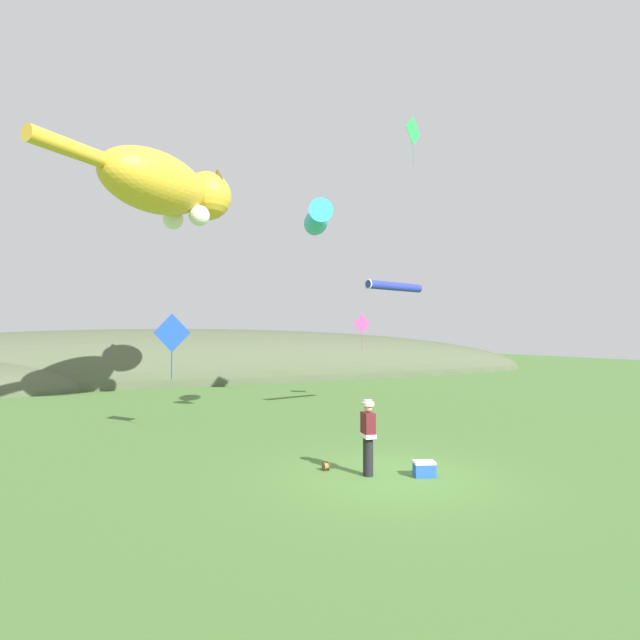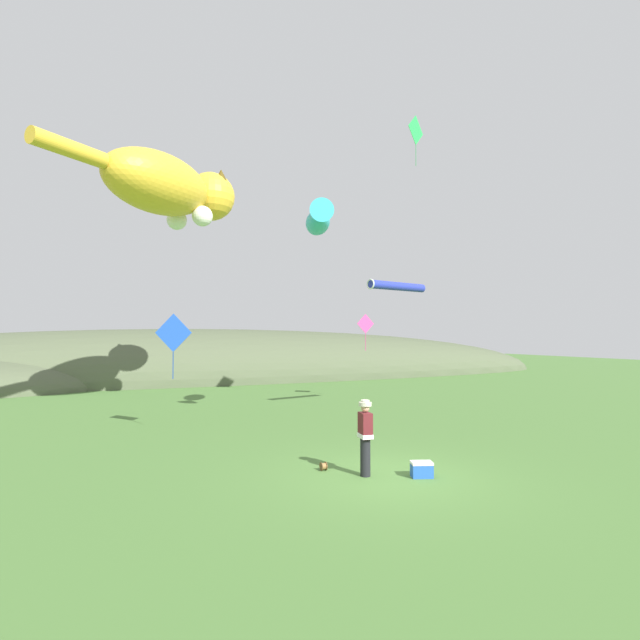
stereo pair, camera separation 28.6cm
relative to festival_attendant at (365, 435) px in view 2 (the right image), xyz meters
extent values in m
plane|color=#477033|center=(0.43, -0.23, -0.95)|extent=(120.00, 120.00, 0.00)
ellipsoid|color=#4C563D|center=(0.43, 27.66, -0.95)|extent=(63.96, 11.79, 7.56)
cylinder|color=black|center=(0.00, 0.00, -0.51)|extent=(0.24, 0.24, 0.88)
cube|color=#59191E|center=(0.00, 0.00, 0.23)|extent=(0.29, 0.43, 0.60)
cube|color=white|center=(0.00, 0.00, -0.01)|extent=(0.31, 0.45, 0.10)
sphere|color=tan|center=(0.00, 0.00, 0.64)|extent=(0.20, 0.20, 0.20)
cylinder|color=#B2AD99|center=(0.00, 0.00, 0.73)|extent=(0.30, 0.30, 0.09)
cylinder|color=#B2AD99|center=(0.00, 0.00, 0.79)|extent=(0.20, 0.20, 0.07)
cylinder|color=olive|center=(-0.72, 0.82, -0.85)|extent=(0.12, 0.15, 0.15)
cylinder|color=brown|center=(-0.78, 0.82, -0.85)|extent=(0.02, 0.20, 0.20)
cylinder|color=brown|center=(-0.65, 0.82, -0.85)|extent=(0.02, 0.20, 0.20)
cube|color=blue|center=(1.17, -0.59, -0.80)|extent=(0.56, 0.46, 0.30)
cube|color=white|center=(1.17, -0.59, -0.62)|extent=(0.57, 0.47, 0.06)
ellipsoid|color=gold|center=(-3.82, 10.98, 8.63)|extent=(5.81, 5.43, 2.50)
ellipsoid|color=white|center=(-3.63, 11.13, 8.18)|extent=(3.61, 3.32, 1.37)
sphere|color=gold|center=(-1.30, 13.01, 8.88)|extent=(2.25, 2.25, 2.25)
cone|color=#503E10|center=(-1.68, 13.49, 9.70)|extent=(1.12, 1.12, 0.75)
cone|color=#503E10|center=(-0.91, 12.53, 9.70)|extent=(1.12, 1.12, 0.75)
sphere|color=white|center=(-2.87, 12.72, 7.57)|extent=(0.90, 0.90, 0.90)
sphere|color=white|center=(-1.92, 11.54, 7.57)|extent=(0.90, 0.90, 0.90)
cylinder|color=gold|center=(-6.94, 8.47, 8.76)|extent=(2.52, 2.19, 0.60)
ellipsoid|color=#33B2CC|center=(1.76, 7.19, 6.69)|extent=(1.63, 2.59, 0.86)
cone|color=#33B2CC|center=(1.25, 5.66, 6.69)|extent=(1.06, 1.02, 0.86)
cone|color=#33B2CC|center=(1.78, 7.26, 7.05)|extent=(0.51, 0.51, 0.40)
sphere|color=black|center=(2.29, 7.85, 6.76)|extent=(0.20, 0.20, 0.20)
cylinder|color=#2633A5|center=(5.77, 7.92, 4.45)|extent=(3.14, 1.14, 0.36)
torus|color=white|center=(4.24, 7.52, 4.45)|extent=(0.17, 0.44, 0.44)
cube|color=blue|center=(-3.62, 6.85, 2.43)|extent=(1.12, 0.67, 1.29)
cylinder|color=black|center=(-3.62, 6.86, 2.43)|extent=(0.76, 0.45, 0.02)
cube|color=#1A3E97|center=(-3.62, 6.85, 1.34)|extent=(0.03, 0.02, 0.90)
cube|color=#E53F8C|center=(6.53, 12.28, 2.95)|extent=(1.00, 0.07, 1.00)
cylinder|color=black|center=(6.53, 12.29, 2.95)|extent=(0.67, 0.05, 0.02)
cube|color=#A02C62|center=(6.53, 12.28, 2.00)|extent=(0.03, 0.01, 0.90)
cube|color=green|center=(6.16, 7.05, 10.96)|extent=(1.11, 0.60, 1.25)
cylinder|color=black|center=(6.16, 7.06, 10.96)|extent=(0.75, 0.41, 0.02)
cube|color=#1A7C35|center=(6.16, 7.05, 9.89)|extent=(0.03, 0.02, 0.90)
camera|label=1|loc=(-5.79, -10.34, 2.34)|focal=28.00mm
camera|label=2|loc=(-5.53, -10.45, 2.34)|focal=28.00mm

